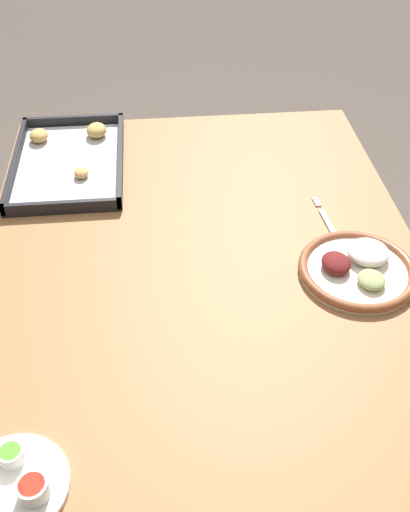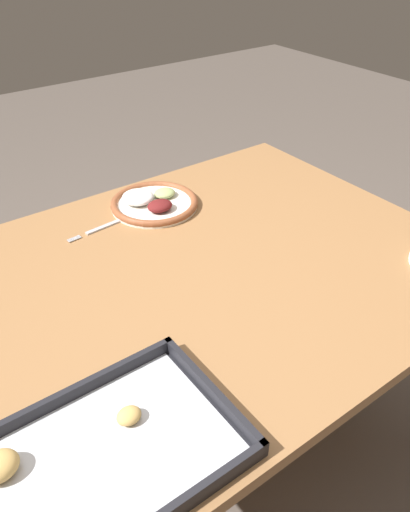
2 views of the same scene
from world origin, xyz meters
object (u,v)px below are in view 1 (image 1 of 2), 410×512
(dinner_plate, at_px, (358,268))
(saucer_plate, at_px, (12,485))
(fork, at_px, (331,228))
(baking_tray, at_px, (69,159))

(dinner_plate, height_order, saucer_plate, dinner_plate)
(dinner_plate, relative_size, saucer_plate, 1.41)
(dinner_plate, distance_m, saucer_plate, 0.77)
(dinner_plate, xyz_separation_m, saucer_plate, (-0.42, 0.65, -0.00))
(saucer_plate, bearing_deg, dinner_plate, -57.32)
(fork, bearing_deg, baking_tray, 56.25)
(fork, relative_size, baking_tray, 0.51)
(dinner_plate, xyz_separation_m, baking_tray, (0.49, 0.63, -0.00))
(fork, relative_size, saucer_plate, 1.25)
(saucer_plate, height_order, baking_tray, baking_tray)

